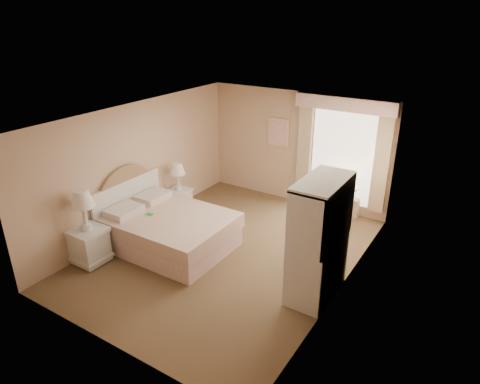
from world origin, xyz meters
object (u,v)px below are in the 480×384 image
Objects in this scene: bed at (166,228)px; cafe_chair at (328,222)px; nightstand_near at (88,237)px; nightstand_far at (179,194)px; round_table at (339,197)px; armoire at (319,249)px.

cafe_chair is (2.58, 1.41, 0.23)m from bed.
nightstand_near is 4.18m from cafe_chair.
cafe_chair is (3.31, 0.16, 0.18)m from nightstand_far.
nightstand_near is 1.72× the size of round_table.
bed reaches higher than round_table.
cafe_chair is at bearing 37.72° from nightstand_near.
nightstand_far is 0.58× the size of armoire.
bed is at bearing -138.46° from cafe_chair.
armoire is at bearing 19.43° from nightstand_near.
bed is 3.58m from round_table.
nightstand_near is at bearing -90.00° from nightstand_far.
nightstand_far is (0.00, 2.40, -0.09)m from nightstand_near.
cafe_chair is 1.33m from armoire.
bed is at bearing -130.22° from round_table.
bed is 2.77× the size of round_table.
cafe_chair is at bearing 105.28° from armoire.
nightstand_near is 3.88m from armoire.
round_table is 2.68m from armoire.
nightstand_far is at bearing -153.94° from round_table.
armoire is (3.65, 1.29, 0.28)m from nightstand_near.
bed is at bearing -177.27° from armoire.
nightstand_far is at bearing 163.12° from armoire.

